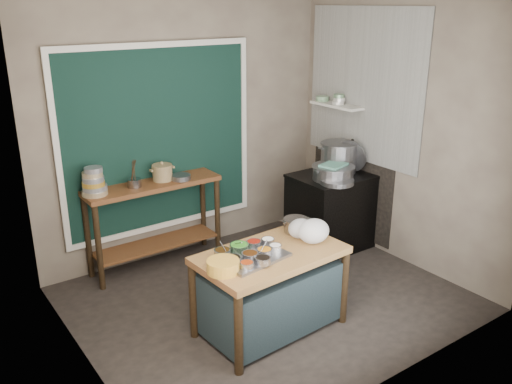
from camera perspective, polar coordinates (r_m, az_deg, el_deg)
floor at (r=5.40m, az=1.15°, el=-11.24°), size 3.50×3.00×0.02m
back_wall at (r=6.07m, az=-7.33°, el=6.50°), size 3.50×0.02×2.80m
left_wall at (r=4.08m, az=-18.97°, el=-0.90°), size 0.02×3.00×2.80m
right_wall at (r=6.02m, az=14.91°, el=5.89°), size 0.02×3.00×2.80m
curtain_panel at (r=5.90m, az=-10.12°, el=5.47°), size 2.10×0.02×1.90m
curtain_frame at (r=5.89m, az=-10.08°, el=5.45°), size 2.22×0.03×2.02m
tile_panel at (r=6.28m, az=11.24°, el=10.90°), size 0.02×1.70×1.70m
soot_patch at (r=6.61m, az=10.00°, el=1.13°), size 0.01×1.30×1.30m
wall_shelf at (r=6.45m, az=8.50°, el=9.03°), size 0.22×0.70×0.03m
prep_table at (r=4.77m, az=1.53°, el=-10.39°), size 1.29×0.79×0.75m
back_counter at (r=5.93m, az=-10.56°, el=-3.42°), size 1.45×0.40×0.95m
stove_block at (r=6.38m, az=8.01°, el=-2.08°), size 0.90×0.68×0.85m
stove_top at (r=6.23m, az=8.19°, el=1.69°), size 0.92×0.69×0.03m
condiment_tray at (r=4.48m, az=-0.53°, el=-6.85°), size 0.61×0.48×0.03m
condiment_bowls at (r=4.46m, az=-0.83°, el=-6.40°), size 0.58×0.44×0.06m
yellow_basin at (r=4.26m, az=-3.48°, el=-7.80°), size 0.33×0.33×0.10m
saucepan at (r=4.96m, az=4.22°, el=-3.51°), size 0.30×0.30×0.13m
plastic_bag_a at (r=4.74m, az=6.10°, el=-4.11°), size 0.31×0.27×0.22m
plastic_bag_b at (r=4.84m, az=4.70°, el=-3.84°), size 0.27×0.25×0.17m
bowl_stack at (r=5.51m, az=-16.71°, el=0.94°), size 0.25×0.25×0.28m
utensil_cup at (r=5.66m, az=-12.69°, el=0.94°), size 0.17×0.17×0.09m
ceramic_crock at (r=5.81m, az=-9.83°, el=1.94°), size 0.23×0.23×0.15m
wide_bowl at (r=5.82m, az=-7.90°, el=1.56°), size 0.25×0.25×0.05m
stock_pot at (r=6.30m, az=8.69°, el=3.63°), size 0.58×0.58×0.34m
pot_lid at (r=6.30m, az=9.89°, el=3.76°), size 0.23×0.40×0.39m
steamer at (r=6.03m, az=8.12°, el=2.03°), size 0.50×0.50×0.16m
green_cloth at (r=6.01m, az=8.16°, el=2.85°), size 0.33×0.29×0.02m
shallow_pan at (r=5.92m, az=8.52°, el=1.11°), size 0.39×0.39×0.05m
shelf_bowl_stack at (r=6.42m, az=8.71°, el=9.59°), size 0.14×0.14×0.11m
shelf_bowl_green at (r=6.62m, az=7.00°, el=9.74°), size 0.19×0.19×0.05m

